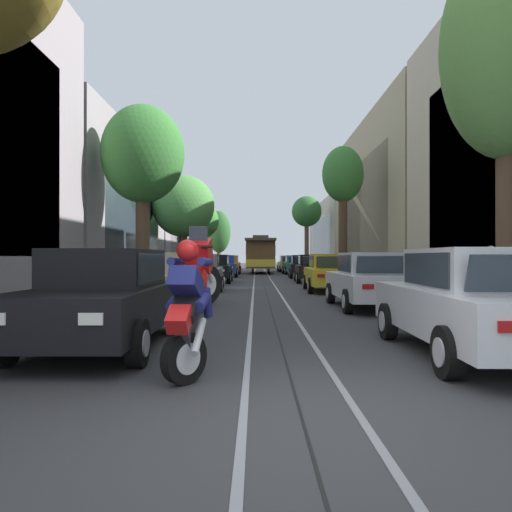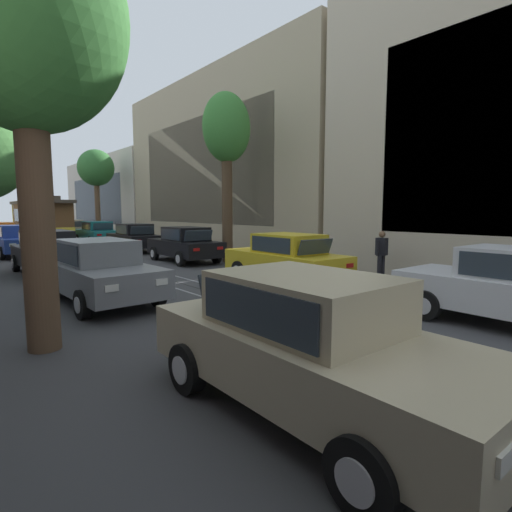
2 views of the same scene
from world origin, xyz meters
name	(u,v)px [view 2 (image 2 of 2)]	position (x,y,z in m)	size (l,w,h in m)	color
ground_plane	(115,264)	(0.00, 23.46, 0.00)	(160.00, 160.00, 0.00)	#38383A
trolley_track_rails	(88,256)	(0.00, 27.33, 0.00)	(1.14, 66.66, 0.01)	gray
building_facade_right	(270,166)	(9.17, 23.75, 4.87)	(5.85, 58.36, 10.52)	#BCAD93
parked_car_beige_second_left	(311,343)	(-2.79, 9.32, 0.80)	(2.01, 4.36, 1.58)	#C1B28E
parked_car_grey_mid_left	(99,271)	(-2.85, 16.49, 0.80)	(2.12, 4.41, 1.58)	slate
parked_car_black_fourth_left	(48,252)	(-2.78, 22.44, 0.80)	(2.03, 4.37, 1.58)	black
parked_car_blue_fifth_left	(17,241)	(-2.73, 29.69, 0.80)	(2.09, 4.40, 1.58)	#233D93
parked_car_orange_sixth_left	(0,235)	(-2.73, 36.13, 0.80)	(2.01, 4.37, 1.58)	orange
parked_car_yellow_mid_right	(286,258)	(2.66, 15.49, 0.80)	(2.10, 4.40, 1.58)	gold
parked_car_black_fourth_right	(185,244)	(2.80, 22.30, 0.80)	(2.11, 4.41, 1.58)	black
parked_car_black_fifth_right	(134,237)	(2.85, 28.25, 0.80)	(2.11, 4.41, 1.58)	black
parked_car_teal_sixth_right	(97,232)	(2.89, 34.97, 0.80)	(2.07, 4.39, 1.58)	#196B70
parked_car_beige_far_right	(70,229)	(2.73, 41.32, 0.80)	(2.10, 4.41, 1.58)	#C1B28E
street_tree_kerb_left_second	(25,16)	(-4.72, 13.54, 5.26)	(3.17, 2.57, 7.25)	brown
street_tree_kerb_right_second	(227,134)	(4.30, 21.07, 5.66)	(2.24, 1.82, 7.46)	#4C3826
street_tree_kerb_right_mid	(96,169)	(4.28, 38.92, 5.56)	(2.75, 2.95, 7.08)	brown
cable_car_trolley	(42,220)	(0.00, 37.65, 1.66)	(2.64, 9.15, 3.28)	brown
pedestrian_crossing_far	(381,252)	(5.69, 14.00, 0.92)	(0.55, 0.38, 1.63)	black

